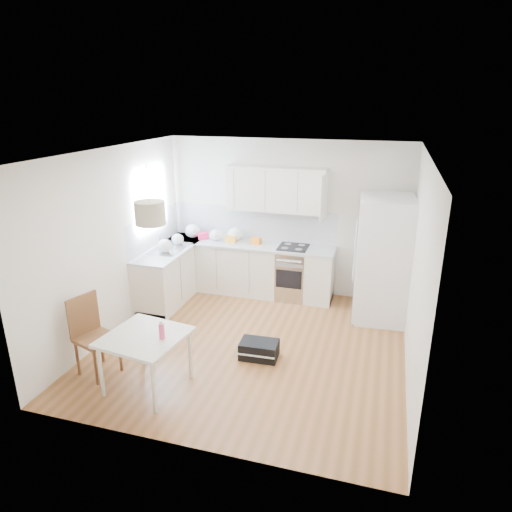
% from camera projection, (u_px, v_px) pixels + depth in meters
% --- Properties ---
extents(floor, '(4.20, 4.20, 0.00)m').
position_uv_depth(floor, '(252.00, 345.00, 6.51)').
color(floor, brown).
rests_on(floor, ground).
extents(ceiling, '(4.20, 4.20, 0.00)m').
position_uv_depth(ceiling, '(251.00, 153.00, 5.62)').
color(ceiling, white).
rests_on(ceiling, wall_back).
extents(wall_back, '(4.20, 0.00, 4.20)m').
position_uv_depth(wall_back, '(286.00, 218.00, 7.96)').
color(wall_back, white).
rests_on(wall_back, floor).
extents(wall_left, '(0.00, 4.20, 4.20)m').
position_uv_depth(wall_left, '(113.00, 242.00, 6.62)').
color(wall_left, white).
rests_on(wall_left, floor).
extents(wall_right, '(0.00, 4.20, 4.20)m').
position_uv_depth(wall_right, '(417.00, 272.00, 5.50)').
color(wall_right, white).
rests_on(wall_right, floor).
extents(window_glassblock, '(0.02, 1.00, 1.00)m').
position_uv_depth(window_glassblock, '(151.00, 199.00, 7.53)').
color(window_glassblock, '#BFE0F9').
rests_on(window_glassblock, wall_left).
extents(cabinets_back, '(3.00, 0.60, 0.88)m').
position_uv_depth(cabinets_back, '(249.00, 269.00, 8.15)').
color(cabinets_back, silver).
rests_on(cabinets_back, floor).
extents(cabinets_left, '(0.60, 1.80, 0.88)m').
position_uv_depth(cabinets_left, '(173.00, 274.00, 7.93)').
color(cabinets_left, silver).
rests_on(cabinets_left, floor).
extents(counter_back, '(3.02, 0.64, 0.04)m').
position_uv_depth(counter_back, '(249.00, 244.00, 8.00)').
color(counter_back, '#B6B8BB').
rests_on(counter_back, cabinets_back).
extents(counter_left, '(0.64, 1.82, 0.04)m').
position_uv_depth(counter_left, '(171.00, 249.00, 7.78)').
color(counter_left, '#B6B8BB').
rests_on(counter_left, cabinets_left).
extents(backsplash_back, '(3.00, 0.01, 0.58)m').
position_uv_depth(backsplash_back, '(253.00, 223.00, 8.16)').
color(backsplash_back, silver).
rests_on(backsplash_back, wall_back).
extents(backsplash_left, '(0.01, 1.80, 0.58)m').
position_uv_depth(backsplash_left, '(154.00, 230.00, 7.75)').
color(backsplash_left, silver).
rests_on(backsplash_left, wall_left).
extents(upper_cabinets, '(1.70, 0.32, 0.75)m').
position_uv_depth(upper_cabinets, '(276.00, 189.00, 7.69)').
color(upper_cabinets, silver).
rests_on(upper_cabinets, wall_back).
extents(range_oven, '(0.50, 0.61, 0.88)m').
position_uv_depth(range_oven, '(292.00, 274.00, 7.94)').
color(range_oven, '#B2B5B7').
rests_on(range_oven, floor).
extents(sink, '(0.50, 0.80, 0.16)m').
position_uv_depth(sink, '(170.00, 249.00, 7.73)').
color(sink, '#B2B5B7').
rests_on(sink, counter_left).
extents(refrigerator, '(0.98, 1.03, 1.94)m').
position_uv_depth(refrigerator, '(384.00, 259.00, 7.07)').
color(refrigerator, white).
rests_on(refrigerator, floor).
extents(dining_table, '(1.00, 1.00, 0.70)m').
position_uv_depth(dining_table, '(145.00, 341.00, 5.38)').
color(dining_table, beige).
rests_on(dining_table, floor).
extents(dining_chair, '(0.55, 0.55, 1.03)m').
position_uv_depth(dining_chair, '(96.00, 337.00, 5.69)').
color(dining_chair, '#533418').
rests_on(dining_chair, floor).
extents(drink_bottle, '(0.07, 0.07, 0.23)m').
position_uv_depth(drink_bottle, '(162.00, 330.00, 5.25)').
color(drink_bottle, '#D53B6E').
rests_on(drink_bottle, dining_table).
extents(gym_bag, '(0.52, 0.36, 0.23)m').
position_uv_depth(gym_bag, '(259.00, 350.00, 6.17)').
color(gym_bag, black).
rests_on(gym_bag, floor).
extents(pendant_lamp, '(0.35, 0.35, 0.25)m').
position_uv_depth(pendant_lamp, '(150.00, 213.00, 4.86)').
color(pendant_lamp, '#B7AB8D').
rests_on(pendant_lamp, ceiling).
extents(grocery_bag_a, '(0.28, 0.23, 0.25)m').
position_uv_depth(grocery_bag_a, '(193.00, 231.00, 8.28)').
color(grocery_bag_a, white).
rests_on(grocery_bag_a, counter_back).
extents(grocery_bag_b, '(0.23, 0.19, 0.21)m').
position_uv_depth(grocery_bag_b, '(216.00, 235.00, 8.11)').
color(grocery_bag_b, white).
rests_on(grocery_bag_b, counter_back).
extents(grocery_bag_c, '(0.26, 0.22, 0.24)m').
position_uv_depth(grocery_bag_c, '(235.00, 234.00, 8.11)').
color(grocery_bag_c, white).
rests_on(grocery_bag_c, counter_back).
extents(grocery_bag_d, '(0.21, 0.18, 0.19)m').
position_uv_depth(grocery_bag_d, '(178.00, 239.00, 7.92)').
color(grocery_bag_d, white).
rests_on(grocery_bag_d, counter_back).
extents(grocery_bag_e, '(0.24, 0.21, 0.22)m').
position_uv_depth(grocery_bag_e, '(165.00, 246.00, 7.50)').
color(grocery_bag_e, white).
rests_on(grocery_bag_e, counter_left).
extents(snack_orange, '(0.19, 0.14, 0.12)m').
position_uv_depth(snack_orange, '(256.00, 241.00, 7.94)').
color(snack_orange, orange).
rests_on(snack_orange, counter_back).
extents(snack_yellow, '(0.18, 0.11, 0.12)m').
position_uv_depth(snack_yellow, '(231.00, 239.00, 8.03)').
color(snack_yellow, '#FFAB28').
rests_on(snack_yellow, counter_back).
extents(snack_red, '(0.21, 0.20, 0.12)m').
position_uv_depth(snack_red, '(203.00, 236.00, 8.22)').
color(snack_red, '#DB1B46').
rests_on(snack_red, counter_back).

